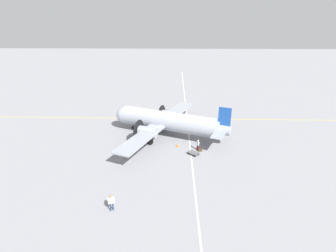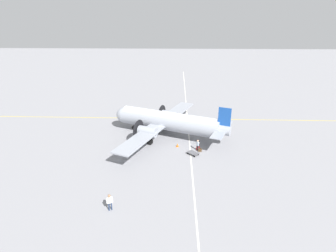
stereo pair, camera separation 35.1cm
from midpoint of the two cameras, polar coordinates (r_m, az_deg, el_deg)
name	(u,v)px [view 1 (the left image)]	position (r m, az deg, el deg)	size (l,w,h in m)	color
ground_plane	(168,136)	(43.42, -0.23, -2.19)	(300.00, 300.00, 0.00)	gray
apron_line_eastwest	(169,119)	(51.17, 0.08, 1.63)	(120.00, 0.16, 0.01)	gold
apron_line_northsouth	(189,136)	(43.45, 4.36, -2.23)	(0.16, 120.00, 0.01)	silver
airliner_main	(165,121)	(42.59, -0.79, 1.14)	(19.57, 23.59, 6.11)	#9399A3
crew_foreground	(111,201)	(27.53, -12.64, -15.65)	(0.59, 0.37, 1.87)	navy
passenger_boarding	(198,144)	(38.58, 6.27, -3.88)	(0.32, 0.53, 1.66)	#2D2D33
suitcase_near_door	(198,148)	(38.96, 6.35, -4.79)	(0.51, 0.13, 0.64)	maroon
suitcase_upright_spare	(200,150)	(38.53, 6.78, -5.21)	(0.51, 0.16, 0.54)	#47331E
baggage_cart	(193,153)	(37.58, 5.30, -5.85)	(1.86, 1.85, 0.56)	#56565B
traffic_cone	(178,145)	(39.74, 1.86, -4.18)	(0.41, 0.41, 0.53)	orange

